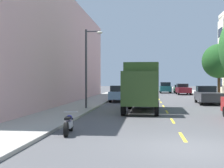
% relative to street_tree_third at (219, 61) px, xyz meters
% --- Properties ---
extents(ground_plane, '(160.00, 160.00, 0.00)m').
position_rel_street_tree_third_xyz_m(ground_plane, '(-6.40, 5.51, -4.37)').
color(ground_plane, '#4C4C4F').
extents(sidewalk_left, '(3.20, 120.00, 0.14)m').
position_rel_street_tree_third_xyz_m(sidewalk_left, '(-13.50, 3.51, -4.30)').
color(sidewalk_left, '#A39E93').
rests_on(sidewalk_left, ground_plane).
extents(sidewalk_right, '(3.20, 120.00, 0.14)m').
position_rel_street_tree_third_xyz_m(sidewalk_right, '(0.70, 3.51, -4.30)').
color(sidewalk_right, '#A39E93').
rests_on(sidewalk_right, ground_plane).
extents(lane_centerline_dashes, '(0.14, 47.20, 0.01)m').
position_rel_street_tree_third_xyz_m(lane_centerline_dashes, '(-6.40, 0.01, -4.37)').
color(lane_centerline_dashes, yellow).
rests_on(lane_centerline_dashes, ground_plane).
extents(apartment_block_opposite, '(10.00, 36.00, 10.40)m').
position_rel_street_tree_third_xyz_m(apartment_block_opposite, '(-20.10, -4.49, 0.83)').
color(apartment_block_opposite, '#CC9E9E').
rests_on(apartment_block_opposite, ground_plane).
extents(street_tree_third, '(3.68, 3.68, 6.12)m').
position_rel_street_tree_third_xyz_m(street_tree_third, '(0.00, 0.00, 0.00)').
color(street_tree_third, '#47331E').
rests_on(street_tree_third, sidewalk_right).
extents(street_lamp, '(1.35, 0.28, 6.05)m').
position_rel_street_tree_third_xyz_m(street_lamp, '(-12.33, -11.61, -0.68)').
color(street_lamp, '#38383D').
rests_on(street_lamp, sidewalk_left).
extents(delivery_box_truck, '(2.60, 7.92, 3.53)m').
position_rel_street_tree_third_xyz_m(delivery_box_truck, '(-8.19, -11.92, -2.39)').
color(delivery_box_truck, '#2D471E').
rests_on(delivery_box_truck, ground_plane).
extents(parked_sedan_forest, '(1.91, 4.54, 1.43)m').
position_rel_street_tree_third_xyz_m(parked_sedan_forest, '(-1.98, 23.63, -3.62)').
color(parked_sedan_forest, '#194C28').
rests_on(parked_sedan_forest, ground_plane).
extents(parked_sedan_champagne, '(1.87, 4.53, 1.43)m').
position_rel_street_tree_third_xyz_m(parked_sedan_champagne, '(-10.71, 13.37, -3.62)').
color(parked_sedan_champagne, tan).
rests_on(parked_sedan_champagne, ground_plane).
extents(parked_pickup_burgundy, '(2.03, 5.31, 1.73)m').
position_rel_street_tree_third_xyz_m(parked_pickup_burgundy, '(-2.12, 15.50, -3.55)').
color(parked_pickup_burgundy, maroon).
rests_on(parked_pickup_burgundy, ground_plane).
extents(parked_suv_black, '(2.00, 4.82, 1.93)m').
position_rel_street_tree_third_xyz_m(parked_suv_black, '(-10.76, 23.09, -3.39)').
color(parked_suv_black, black).
rests_on(parked_suv_black, ground_plane).
extents(parked_pickup_charcoal, '(2.14, 5.35, 1.73)m').
position_rel_street_tree_third_xyz_m(parked_pickup_charcoal, '(-2.02, -4.33, -3.55)').
color(parked_pickup_charcoal, '#333338').
rests_on(parked_pickup_charcoal, ground_plane).
extents(parked_wagon_silver, '(1.86, 4.72, 1.50)m').
position_rel_street_tree_third_xyz_m(parked_wagon_silver, '(-10.70, 5.60, -3.57)').
color(parked_wagon_silver, '#B2B5BA').
rests_on(parked_wagon_silver, ground_plane).
extents(parked_pickup_sky, '(2.06, 5.32, 1.73)m').
position_rel_street_tree_third_xyz_m(parked_pickup_sky, '(-10.67, -2.00, -3.55)').
color(parked_pickup_sky, '#7A9EC6').
rests_on(parked_pickup_sky, ground_plane).
extents(parked_pickup_orange, '(2.05, 5.32, 1.73)m').
position_rel_street_tree_third_xyz_m(parked_pickup_orange, '(-10.85, 29.51, -3.55)').
color(parked_pickup_orange, orange).
rests_on(parked_pickup_orange, ground_plane).
extents(moving_teal_sedan, '(1.95, 4.80, 1.93)m').
position_rel_street_tree_third_xyz_m(moving_teal_sedan, '(-4.60, 21.26, -3.39)').
color(moving_teal_sedan, '#195B60').
rests_on(moving_teal_sedan, ground_plane).
extents(parked_motorcycle, '(0.62, 2.05, 0.90)m').
position_rel_street_tree_third_xyz_m(parked_motorcycle, '(-11.15, -22.29, -3.96)').
color(parked_motorcycle, black).
rests_on(parked_motorcycle, ground_plane).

